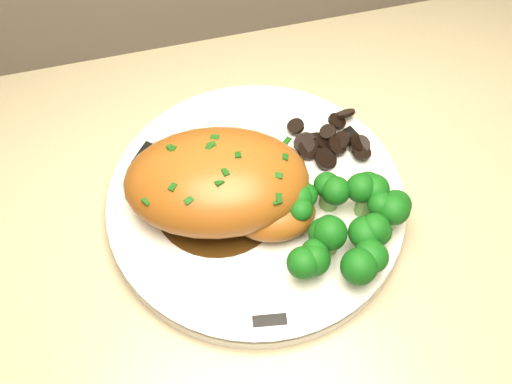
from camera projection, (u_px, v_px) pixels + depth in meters
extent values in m
cube|color=tan|center=(379.00, 278.00, 0.56)|extent=(2.16, 0.71, 0.03)
cylinder|color=silver|center=(256.00, 203.00, 0.58)|extent=(0.31, 0.31, 0.02)
cube|color=black|center=(355.00, 138.00, 0.60)|extent=(0.02, 0.03, 0.00)
cube|color=black|center=(143.00, 154.00, 0.59)|extent=(0.02, 0.03, 0.00)
cube|color=black|center=(270.00, 320.00, 0.51)|extent=(0.03, 0.01, 0.00)
cylinder|color=#331E09|center=(218.00, 200.00, 0.57)|extent=(0.11, 0.11, 0.00)
ellipsoid|color=brown|center=(217.00, 181.00, 0.54)|extent=(0.18, 0.14, 0.06)
ellipsoid|color=brown|center=(272.00, 212.00, 0.54)|extent=(0.08, 0.07, 0.03)
cube|color=#103A0C|center=(157.00, 162.00, 0.52)|extent=(0.01, 0.01, 0.00)
cube|color=#103A0C|center=(180.00, 158.00, 0.52)|extent=(0.01, 0.01, 0.00)
cube|color=#103A0C|center=(203.00, 155.00, 0.52)|extent=(0.01, 0.01, 0.00)
cube|color=#103A0C|center=(226.00, 155.00, 0.52)|extent=(0.01, 0.01, 0.00)
cube|color=#103A0C|center=(250.00, 155.00, 0.52)|extent=(0.01, 0.01, 0.00)
cube|color=#103A0C|center=(273.00, 157.00, 0.52)|extent=(0.01, 0.01, 0.00)
cylinder|color=black|center=(342.00, 140.00, 0.60)|extent=(0.01, 0.01, 0.01)
cylinder|color=black|center=(339.00, 134.00, 0.60)|extent=(0.02, 0.02, 0.01)
cylinder|color=black|center=(334.00, 129.00, 0.60)|extent=(0.02, 0.02, 0.01)
cylinder|color=black|center=(326.00, 130.00, 0.61)|extent=(0.02, 0.02, 0.01)
cylinder|color=black|center=(319.00, 127.00, 0.61)|extent=(0.02, 0.02, 0.01)
cylinder|color=black|center=(310.00, 126.00, 0.60)|extent=(0.02, 0.02, 0.01)
cylinder|color=black|center=(301.00, 131.00, 0.61)|extent=(0.02, 0.02, 0.01)
cylinder|color=black|center=(294.00, 132.00, 0.60)|extent=(0.02, 0.02, 0.00)
cylinder|color=black|center=(287.00, 134.00, 0.60)|extent=(0.02, 0.02, 0.01)
cylinder|color=black|center=(283.00, 142.00, 0.60)|extent=(0.02, 0.02, 0.01)
cylinder|color=black|center=(281.00, 146.00, 0.59)|extent=(0.02, 0.02, 0.01)
cylinder|color=black|center=(281.00, 149.00, 0.59)|extent=(0.02, 0.02, 0.01)
cylinder|color=black|center=(284.00, 157.00, 0.59)|extent=(0.02, 0.02, 0.01)
cylinder|color=black|center=(289.00, 159.00, 0.59)|extent=(0.03, 0.03, 0.01)
cylinder|color=black|center=(296.00, 159.00, 0.58)|extent=(0.03, 0.03, 0.02)
cylinder|color=black|center=(304.00, 164.00, 0.59)|extent=(0.03, 0.03, 0.02)
cylinder|color=black|center=(313.00, 162.00, 0.58)|extent=(0.02, 0.02, 0.01)
cylinder|color=black|center=(322.00, 158.00, 0.58)|extent=(0.02, 0.02, 0.01)
cylinder|color=black|center=(330.00, 159.00, 0.59)|extent=(0.03, 0.03, 0.01)
cylinder|color=black|center=(336.00, 153.00, 0.59)|extent=(0.03, 0.03, 0.01)
cylinder|color=black|center=(341.00, 146.00, 0.59)|extent=(0.03, 0.03, 0.02)
cylinder|color=black|center=(342.00, 145.00, 0.60)|extent=(0.03, 0.03, 0.01)
cylinder|color=#5F9840|center=(302.00, 213.00, 0.55)|extent=(0.02, 0.02, 0.02)
sphere|color=#07340A|center=(303.00, 204.00, 0.53)|extent=(0.03, 0.03, 0.03)
cylinder|color=#5F9840|center=(329.00, 198.00, 0.56)|extent=(0.02, 0.02, 0.02)
sphere|color=#07340A|center=(331.00, 188.00, 0.54)|extent=(0.03, 0.03, 0.03)
cylinder|color=#5F9840|center=(365.00, 204.00, 0.55)|extent=(0.02, 0.02, 0.02)
sphere|color=#07340A|center=(367.00, 195.00, 0.54)|extent=(0.03, 0.03, 0.03)
cylinder|color=#5F9840|center=(329.00, 242.00, 0.53)|extent=(0.02, 0.02, 0.02)
sphere|color=#07340A|center=(330.00, 233.00, 0.52)|extent=(0.03, 0.03, 0.03)
cylinder|color=#5F9840|center=(367.00, 239.00, 0.53)|extent=(0.02, 0.02, 0.02)
sphere|color=#07340A|center=(370.00, 230.00, 0.52)|extent=(0.03, 0.03, 0.03)
cylinder|color=#5F9840|center=(387.00, 219.00, 0.54)|extent=(0.02, 0.02, 0.02)
sphere|color=#07340A|center=(391.00, 210.00, 0.53)|extent=(0.03, 0.03, 0.03)
cylinder|color=#5F9840|center=(307.00, 263.00, 0.52)|extent=(0.02, 0.02, 0.02)
sphere|color=#07340A|center=(308.00, 254.00, 0.51)|extent=(0.03, 0.03, 0.03)
cylinder|color=#5F9840|center=(360.00, 267.00, 0.52)|extent=(0.02, 0.02, 0.02)
sphere|color=#07340A|center=(363.00, 258.00, 0.51)|extent=(0.03, 0.03, 0.03)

